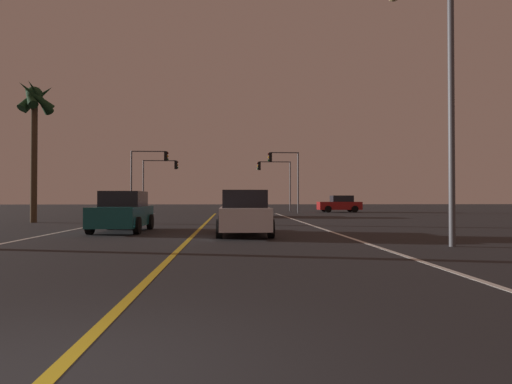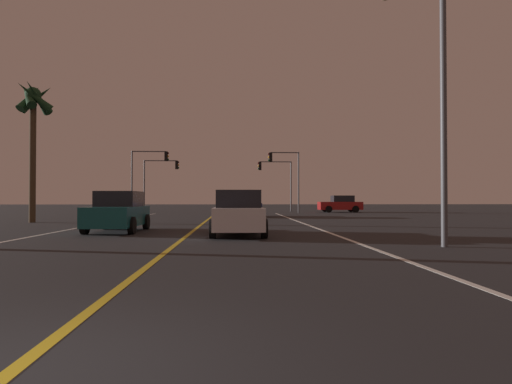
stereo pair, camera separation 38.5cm
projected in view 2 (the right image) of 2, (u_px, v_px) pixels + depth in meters
The scene contains 13 objects.
lane_edge_right at pixel (322, 230), 18.77m from camera, with size 0.16×42.90×0.01m, color silver.
lane_edge_left at pixel (61, 231), 18.22m from camera, with size 0.16×42.90×0.01m, color silver.
lane_center_divider at pixel (193, 231), 18.49m from camera, with size 0.16×42.90×0.01m, color gold.
car_lead_same_lane at pixel (238, 214), 16.21m from camera, with size 2.02×4.30×1.70m.
car_crossing_side at pixel (341, 204), 43.49m from camera, with size 4.30×2.02×1.70m.
car_ahead_far at pixel (249, 206), 32.53m from camera, with size 2.02×4.30×1.70m.
car_oncoming at pixel (118, 212), 18.00m from camera, with size 2.02×4.30×1.70m.
traffic_light_near_right at pixel (284, 168), 40.80m from camera, with size 3.00×0.36×5.83m.
traffic_light_near_left at pixel (149, 167), 40.17m from camera, with size 3.51×0.36×5.87m.
traffic_light_far_right at pixel (275, 174), 46.27m from camera, with size 3.69×0.36×5.42m.
traffic_light_far_left at pixel (161, 173), 45.67m from camera, with size 3.76×0.36×5.49m.
street_lamp_right_near at pixel (428, 79), 12.35m from camera, with size 2.00×0.44×7.58m.
palm_tree_left_mid at pixel (33, 109), 24.91m from camera, with size 2.21×2.30×8.22m.
Camera 2 is at (1.79, -3.18, 1.39)m, focal length 30.06 mm.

